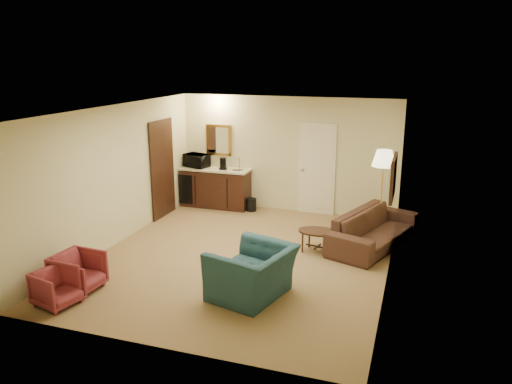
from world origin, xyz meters
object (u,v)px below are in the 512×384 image
teal_armchair (252,264)px  microwave (196,159)px  sofa (374,223)px  rose_chair_near (78,270)px  waste_bin (251,205)px  rose_chair_far (57,286)px  coffee_table (318,241)px  wetbar_cabinet (216,188)px  floor_lamp (382,193)px  coffee_maker (223,164)px

teal_armchair → microwave: size_ratio=2.07×
sofa → microwave: microwave is taller
rose_chair_near → waste_bin: size_ratio=2.24×
rose_chair_far → coffee_table: (3.12, 3.13, -0.08)m
wetbar_cabinet → rose_chair_far: size_ratio=2.82×
coffee_table → teal_armchair: bearing=-106.0°
rose_chair_near → rose_chair_far: bearing=-174.3°
teal_armchair → rose_chair_far: bearing=-51.5°
wetbar_cabinet → microwave: bearing=177.7°
floor_lamp → microwave: bearing=169.7°
waste_bin → coffee_maker: 1.15m
rose_chair_near → rose_chair_far: (0.01, -0.48, -0.04)m
rose_chair_near → rose_chair_far: rose_chair_near is taller
coffee_table → coffee_maker: size_ratio=2.63×
coffee_table → coffee_maker: (-2.66, 2.04, 0.85)m
sofa → waste_bin: 3.20m
sofa → floor_lamp: bearing=15.3°
coffee_table → floor_lamp: bearing=53.1°
wetbar_cabinet → coffee_table: 3.55m
microwave → rose_chair_far: bearing=-72.2°
sofa → teal_armchair: size_ratio=1.94×
sofa → coffee_maker: bearing=88.6°
floor_lamp → waste_bin: size_ratio=5.89×
teal_armchair → coffee_maker: size_ratio=4.22×
rose_chair_far → sofa: bearing=-33.8°
waste_bin → coffee_table: bearing=-45.6°
wetbar_cabinet → sofa: size_ratio=0.73×
teal_armchair → wetbar_cabinet: bearing=-135.9°
floor_lamp → rose_chair_near: bearing=-136.1°
wetbar_cabinet → waste_bin: wetbar_cabinet is taller
rose_chair_near → floor_lamp: 5.73m
rose_chair_far → coffee_maker: bearing=8.1°
teal_armchair → rose_chair_near: 2.65m
rose_chair_near → coffee_maker: 4.77m
rose_chair_far → coffee_maker: (0.46, 5.16, 0.77)m
rose_chair_near → rose_chair_far: size_ratio=1.13×
wetbar_cabinet → rose_chair_near: (-0.26, -4.72, -0.13)m
teal_armchair → rose_chair_far: teal_armchair is taller
waste_bin → sofa: bearing=-25.0°
teal_armchair → coffee_table: teal_armchair is taller
coffee_maker → microwave: bearing=177.8°
teal_armchair → coffee_table: (0.57, 2.00, -0.30)m
sofa → rose_chair_far: sofa is taller
sofa → waste_bin: bearing=84.6°
rose_chair_near → microwave: 4.81m
teal_armchair → waste_bin: bearing=-146.2°
wetbar_cabinet → teal_armchair: 4.68m
rose_chair_far → coffee_table: rose_chair_far is taller
waste_bin → microwave: size_ratio=0.52×
wetbar_cabinet → teal_armchair: size_ratio=1.41×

